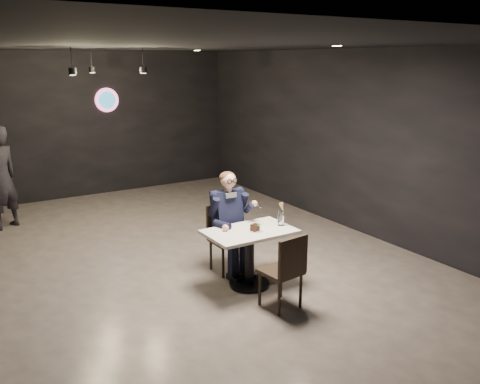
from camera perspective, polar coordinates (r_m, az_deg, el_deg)
floor at (r=7.26m, az=-9.04°, el=-8.44°), size 9.00×9.00×0.00m
wall_sign at (r=11.20m, az=-14.73°, el=9.96°), size 0.50×0.06×0.50m
pendant_lights at (r=8.57m, az=-15.25°, el=14.53°), size 1.40×1.20×0.36m
main_table at (r=6.52m, az=1.07°, el=-7.44°), size 1.10×0.70×0.75m
chair_far at (r=6.92m, az=-1.40°, el=-5.33°), size 0.42×0.46×0.92m
chair_near at (r=5.98m, az=4.57°, el=-8.69°), size 0.47×0.50×0.92m
seated_man at (r=6.84m, az=-1.42°, el=-3.28°), size 0.60×0.80×1.44m
dessert_plate at (r=6.37m, az=1.81°, el=-4.31°), size 0.20×0.20×0.01m
cake_slice at (r=6.33m, az=1.69°, el=-4.02°), size 0.12×0.11×0.07m
mint_leaf at (r=6.29m, az=2.17°, el=-3.72°), size 0.06×0.04×0.01m
sundae_glass at (r=6.56m, az=4.60°, el=-2.95°), size 0.08×0.08×0.19m
wafer_cone at (r=6.50m, az=4.75°, el=-1.76°), size 0.08×0.08×0.13m
passerby at (r=9.49m, az=-25.31°, el=1.45°), size 0.77×0.70×1.77m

